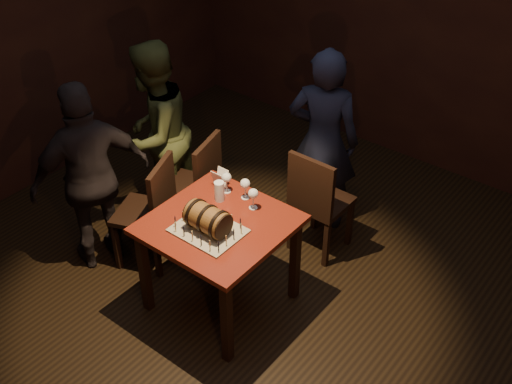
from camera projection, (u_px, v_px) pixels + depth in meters
room_shell at (246, 135)px, 3.99m from camera, size 5.04×5.04×2.80m
pub_table at (219, 235)px, 4.39m from camera, size 0.90×0.90×0.75m
cake_board at (208, 231)px, 4.25m from camera, size 0.45×0.35×0.01m
barrel_cake at (208, 219)px, 4.19m from camera, size 0.34×0.20×0.20m
birthday_candles at (208, 225)px, 4.22m from camera, size 0.40×0.30×0.09m
wine_glass_left at (226, 178)px, 4.55m from camera, size 0.07×0.07×0.16m
wine_glass_mid at (245, 185)px, 4.48m from camera, size 0.07×0.07×0.16m
wine_glass_right at (253, 195)px, 4.39m from camera, size 0.07×0.07×0.16m
pint_of_ale at (219, 192)px, 4.49m from camera, size 0.07×0.07×0.15m
menu_card at (220, 179)px, 4.63m from camera, size 0.10×0.05×0.13m
chair_back at (317, 199)px, 4.93m from camera, size 0.40×0.40×0.93m
chair_left_rear at (198, 183)px, 5.10m from camera, size 0.49×0.49×0.93m
chair_left_front at (152, 208)px, 4.84m from camera, size 0.52×0.52×0.93m
person_back at (323, 141)px, 5.10m from camera, size 0.67×0.56×1.58m
person_left_rear at (154, 134)px, 5.21m from camera, size 0.74×0.87×1.56m
person_left_front at (91, 178)px, 4.72m from camera, size 0.68×0.98×1.54m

